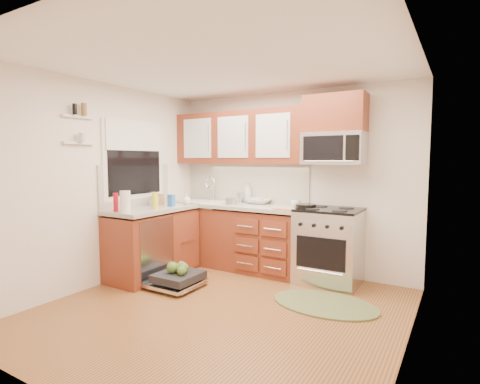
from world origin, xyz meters
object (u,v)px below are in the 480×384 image
Objects in this scene: dishwasher at (176,279)px; cup at (296,203)px; rug at (325,304)px; stock_pot at (231,201)px; microwave at (334,148)px; paper_towel_roll at (125,202)px; bowl_a at (261,202)px; sink at (204,210)px; skillet at (306,206)px; range at (329,246)px; cutting_board at (286,209)px; upper_cabinets at (239,138)px; bowl_b at (254,201)px.

dishwasher is 1.83m from cup.
stock_pot reaches higher than rug.
microwave is 1.57m from stock_pot.
microwave is at bearing 37.66° from paper_towel_roll.
microwave is at bearing 39.07° from dishwasher.
bowl_a is 2.13× the size of cup.
sink is 1.66m from skillet.
cutting_board is at bearing -157.22° from range.
upper_cabinets is 1.90m from paper_towel_roll.
bowl_b reaches higher than rug.
sink is 0.90m from bowl_a.
dishwasher is 0.61× the size of rug.
sink is at bearing -166.77° from bowl_b.
sink is 1.46m from cup.
cup reaches higher than bowl_a.
range is 3.31× the size of cutting_board.
stock_pot reaches higher than dishwasher.
range is 0.83× the size of rug.
paper_towel_roll is at bearing -147.07° from dishwasher.
microwave reaches higher than paper_towel_roll.
paper_towel_roll is (-2.23, -0.72, 1.05)m from rug.
paper_towel_roll is (-1.53, -1.24, 0.12)m from cutting_board.
bowl_a is (-1.06, 0.17, 0.48)m from range.
upper_cabinets is 2.16× the size of range.
bowl_a is (0.48, 1.30, 0.86)m from dishwasher.
skillet is (-0.28, -0.21, -0.73)m from microwave.
paper_towel_roll reaches higher than dishwasher.
paper_towel_roll is at bearing -120.99° from bowl_a.
bowl_b is at bearing 163.64° from skillet.
cutting_board is 1.98m from paper_towel_roll.
dishwasher is 1.78m from rug.
cup is (0.01, 0.30, 0.04)m from cutting_board.
microwave is 1.23× the size of sink.
paper_towel_roll is 2.05× the size of cup.
upper_cabinets is 11.52× the size of stock_pot.
cup is (1.44, 0.10, 0.18)m from sink.
paper_towel_roll reaches higher than range.
range reaches higher than dishwasher.
skillet reaches higher than rug.
rug is at bearing -77.02° from microwave.
dishwasher is 2.44× the size of cutting_board.
bowl_b is at bearing 171.69° from range.
stock_pot reaches higher than range.
dishwasher is at bearing -167.18° from rug.
rug is 4.40× the size of skillet.
dishwasher is (-1.54, -1.13, -0.38)m from range.
dishwasher is at bearing -100.08° from stock_pot.
paper_towel_roll is 0.96× the size of bowl_a.
bowl_a is (-0.78, 0.26, -0.02)m from skillet.
rug is (1.74, 0.40, -0.09)m from dishwasher.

